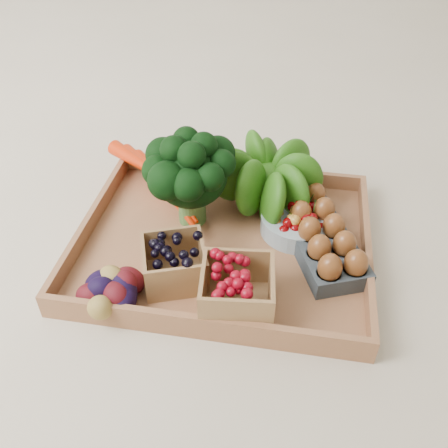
% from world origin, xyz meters
% --- Properties ---
extents(ground, '(4.00, 4.00, 0.00)m').
position_xyz_m(ground, '(0.00, 0.00, 0.00)').
color(ground, beige).
rests_on(ground, ground).
extents(tray, '(0.55, 0.45, 0.01)m').
position_xyz_m(tray, '(0.00, 0.00, 0.01)').
color(tray, '#9A6540').
rests_on(tray, ground).
extents(carrots, '(0.24, 0.17, 0.06)m').
position_xyz_m(carrots, '(-0.14, 0.12, 0.04)').
color(carrots, red).
rests_on(carrots, tray).
extents(lettuce, '(0.15, 0.15, 0.15)m').
position_xyz_m(lettuce, '(0.06, 0.14, 0.09)').
color(lettuce, '#1D480B').
rests_on(lettuce, tray).
extents(broccoli, '(0.18, 0.18, 0.14)m').
position_xyz_m(broccoli, '(-0.07, 0.06, 0.09)').
color(broccoli, black).
rests_on(broccoli, tray).
extents(cherry_bowl, '(0.14, 0.14, 0.04)m').
position_xyz_m(cherry_bowl, '(0.14, 0.06, 0.03)').
color(cherry_bowl, '#8C9EA5').
rests_on(cherry_bowl, tray).
extents(egg_carton, '(0.21, 0.32, 0.04)m').
position_xyz_m(egg_carton, '(0.17, 0.04, 0.03)').
color(egg_carton, '#333B41').
rests_on(egg_carton, tray).
extents(potatoes, '(0.13, 0.13, 0.07)m').
position_xyz_m(potatoes, '(-0.16, -0.18, 0.05)').
color(potatoes, '#3E090F').
rests_on(potatoes, tray).
extents(punnet_blackberry, '(0.14, 0.14, 0.07)m').
position_xyz_m(punnet_blackberry, '(-0.07, -0.11, 0.05)').
color(punnet_blackberry, black).
rests_on(punnet_blackberry, tray).
extents(punnet_raspberry, '(0.13, 0.13, 0.08)m').
position_xyz_m(punnet_raspberry, '(0.05, -0.16, 0.06)').
color(punnet_raspberry, maroon).
rests_on(punnet_raspberry, tray).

